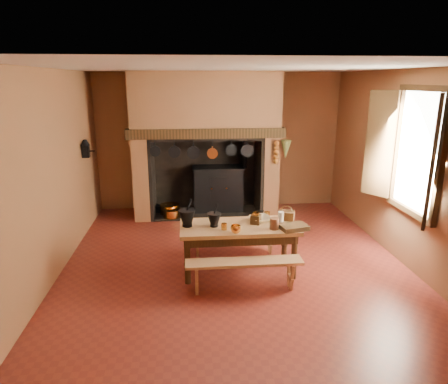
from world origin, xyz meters
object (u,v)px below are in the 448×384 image
at_px(coffee_grinder, 256,218).
at_px(mixing_bowl, 260,219).
at_px(bench_front, 244,268).
at_px(work_table, 239,233).
at_px(iron_range, 218,188).
at_px(wicker_basket, 286,215).

height_order(coffee_grinder, mixing_bowl, coffee_grinder).
bearing_deg(bench_front, work_table, 90.00).
xyz_separation_m(bench_front, coffee_grinder, (0.24, 0.58, 0.47)).
height_order(iron_range, wicker_basket, iron_range).
bearing_deg(wicker_basket, iron_range, 126.99).
distance_m(work_table, wicker_basket, 0.75).
bearing_deg(wicker_basket, bench_front, -114.35).
xyz_separation_m(work_table, bench_front, (-0.00, -0.53, -0.28)).
distance_m(iron_range, bench_front, 3.34).
distance_m(work_table, mixing_bowl, 0.37).
bearing_deg(iron_range, coffee_grinder, -83.57).
bearing_deg(iron_range, bench_front, -88.84).
distance_m(bench_front, mixing_bowl, 0.84).
bearing_deg(mixing_bowl, wicker_basket, 8.80).
height_order(iron_range, mixing_bowl, iron_range).
xyz_separation_m(iron_range, wicker_basket, (0.78, -2.62, 0.29)).
bearing_deg(work_table, mixing_bowl, 20.64).
bearing_deg(bench_front, wicker_basket, 45.19).
bearing_deg(wicker_basket, coffee_grinder, -142.90).
bearing_deg(work_table, coffee_grinder, 9.43).
relative_size(iron_range, mixing_bowl, 5.41).
bearing_deg(coffee_grinder, iron_range, 120.69).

